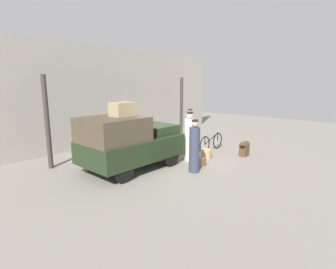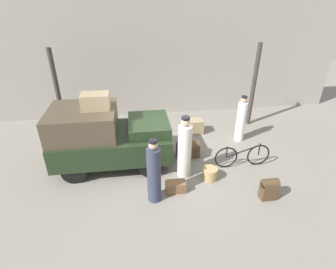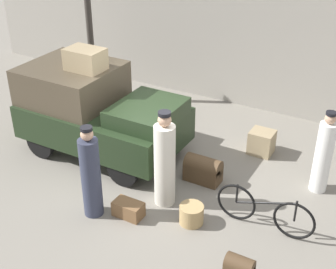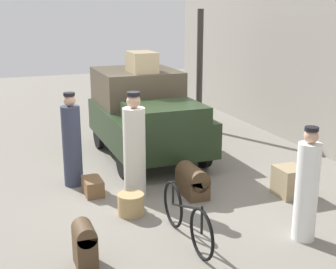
% 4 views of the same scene
% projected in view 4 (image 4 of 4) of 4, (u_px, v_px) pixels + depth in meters
% --- Properties ---
extents(ground_plane, '(30.00, 30.00, 0.00)m').
position_uv_depth(ground_plane, '(154.00, 181.00, 8.88)').
color(ground_plane, gray).
extents(canopy_pillar_left, '(0.16, 0.16, 3.15)m').
position_uv_depth(canopy_pillar_left, '(200.00, 71.00, 12.30)').
color(canopy_pillar_left, '#38332D').
rests_on(canopy_pillar_left, ground).
extents(truck, '(3.37, 1.87, 1.83)m').
position_uv_depth(truck, '(145.00, 112.00, 10.20)').
color(truck, black).
rests_on(truck, ground).
extents(bicycle, '(1.71, 0.04, 0.75)m').
position_uv_depth(bicycle, '(186.00, 217.00, 6.52)').
color(bicycle, black).
rests_on(bicycle, ground).
extents(wicker_basket, '(0.42, 0.42, 0.34)m').
position_uv_depth(wicker_basket, '(131.00, 204.00, 7.42)').
color(wicker_basket, tan).
rests_on(wicker_basket, ground).
extents(porter_with_bicycle, '(0.34, 0.34, 1.74)m').
position_uv_depth(porter_with_bicycle, '(72.00, 143.00, 8.50)').
color(porter_with_bicycle, '#33384C').
rests_on(porter_with_bicycle, ground).
extents(porter_lifting_near_truck, '(0.38, 0.38, 1.84)m').
position_uv_depth(porter_lifting_near_truck, '(134.00, 150.00, 7.96)').
color(porter_lifting_near_truck, silver).
rests_on(porter_lifting_near_truck, ground).
extents(conductor_in_dark_uniform, '(0.32, 0.32, 1.65)m').
position_uv_depth(conductor_in_dark_uniform, '(307.00, 189.00, 6.48)').
color(conductor_in_dark_uniform, white).
rests_on(conductor_in_dark_uniform, ground).
extents(trunk_wicker_pale, '(0.53, 0.31, 0.28)m').
position_uv_depth(trunk_wicker_pale, '(93.00, 186.00, 8.23)').
color(trunk_wicker_pale, brown).
rests_on(trunk_wicker_pale, ground).
extents(suitcase_small_leather, '(0.50, 0.45, 0.52)m').
position_uv_depth(suitcase_small_leather, '(289.00, 182.00, 8.14)').
color(suitcase_small_leather, '#9E8966').
rests_on(suitcase_small_leather, ground).
extents(trunk_barrel_dark, '(0.71, 0.37, 0.53)m').
position_uv_depth(trunk_barrel_dark, '(192.00, 181.00, 8.17)').
color(trunk_barrel_dark, '#4C3823').
rests_on(trunk_barrel_dark, ground).
extents(suitcase_tan_flat, '(0.41, 0.26, 0.59)m').
position_uv_depth(suitcase_tan_flat, '(85.00, 243.00, 5.91)').
color(suitcase_tan_flat, '#4C3823').
rests_on(suitcase_tan_flat, ground).
extents(trunk_on_truck_roof, '(0.76, 0.53, 0.44)m').
position_uv_depth(trunk_on_truck_roof, '(142.00, 62.00, 10.07)').
color(trunk_on_truck_roof, '#9E8966').
rests_on(trunk_on_truck_roof, truck).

